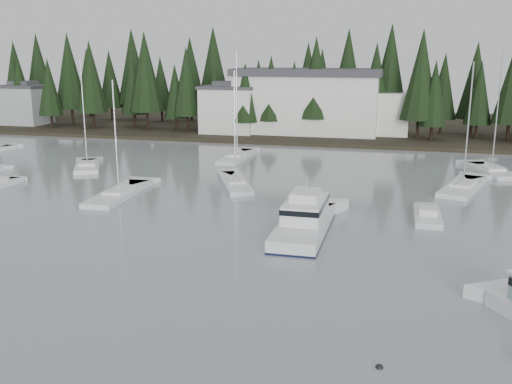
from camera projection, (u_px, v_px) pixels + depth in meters
far_shore_land at (344, 126)px, 111.87m from camera, size 240.00×54.00×1.00m
conifer_treeline at (338, 133)px, 101.52m from camera, size 200.00×22.00×20.00m
house_west at (229, 108)px, 98.20m from camera, size 9.54×7.42×8.75m
house_far_west at (25, 104)px, 110.32m from camera, size 8.48×7.42×8.25m
harbor_inn at (319, 102)px, 97.43m from camera, size 29.50×11.50×10.90m
cabin_cruiser_center at (304, 223)px, 45.38m from camera, size 3.67×11.73×5.04m
sailboat_1 at (491, 172)px, 68.07m from camera, size 5.74×9.67×14.94m
sailboat_2 at (119, 195)px, 56.98m from camera, size 3.53×10.94×11.95m
sailboat_4 at (88, 167)px, 70.79m from camera, size 6.31×8.56×13.74m
sailboat_5 at (235, 185)px, 61.63m from camera, size 6.63×10.56×12.69m
sailboat_6 at (237, 158)px, 77.28m from camera, size 2.69×10.93×14.75m
sailboat_9 at (463, 188)px, 59.88m from camera, size 6.02×11.14×13.63m
runabout_1 at (427, 217)px, 49.00m from camera, size 2.28×6.38×1.42m
mooring_buoy_dark at (379, 368)px, 25.81m from camera, size 0.36×0.36×0.36m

